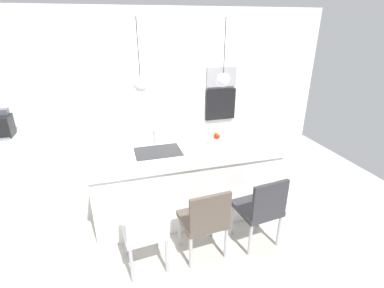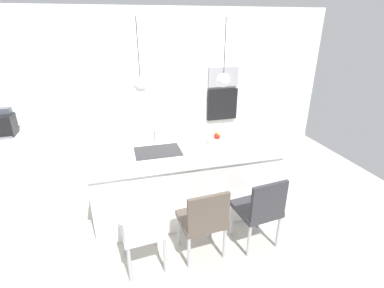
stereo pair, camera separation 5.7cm
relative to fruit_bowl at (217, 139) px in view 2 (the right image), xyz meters
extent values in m
plane|color=#BCB7AD|center=(-0.46, -0.08, -0.96)|extent=(6.60, 6.60, 0.00)
cube|color=white|center=(-0.46, 1.57, 0.34)|extent=(6.00, 0.10, 2.60)
cube|color=white|center=(-0.46, -0.08, -0.54)|extent=(2.28, 0.87, 0.85)
cube|color=white|center=(-0.46, -0.08, -0.08)|extent=(2.34, 0.93, 0.06)
cube|color=#2D2D30|center=(-0.80, -0.08, -0.05)|extent=(0.56, 0.40, 0.02)
cylinder|color=silver|center=(-0.80, 0.16, 0.06)|extent=(0.02, 0.02, 0.22)
cylinder|color=silver|center=(-0.80, 0.08, 0.16)|extent=(0.02, 0.16, 0.02)
cylinder|color=beige|center=(0.00, 0.00, -0.02)|extent=(0.30, 0.30, 0.06)
sphere|color=red|center=(-0.01, -0.01, 0.04)|extent=(0.08, 0.08, 0.08)
sphere|color=#B22D1E|center=(0.01, 0.04, 0.04)|extent=(0.08, 0.08, 0.08)
sphere|color=olive|center=(0.00, 0.00, 0.04)|extent=(0.07, 0.07, 0.07)
sphere|color=orange|center=(0.00, -0.01, 0.04)|extent=(0.08, 0.08, 0.08)
ellipsoid|color=yellow|center=(0.01, 0.05, 0.06)|extent=(0.05, 0.18, 0.07)
cube|color=white|center=(-2.86, 1.20, -0.54)|extent=(1.10, 0.60, 0.85)
cube|color=black|center=(-2.78, 1.20, 0.04)|extent=(0.20, 0.28, 0.30)
cube|color=gray|center=(-2.78, 1.03, -0.10)|extent=(0.16, 0.08, 0.02)
cube|color=#4C515B|center=(-2.78, 1.28, 0.23)|extent=(0.14, 0.11, 0.08)
cube|color=#9E9EA3|center=(0.64, 1.50, 0.52)|extent=(0.54, 0.08, 0.34)
cube|color=black|center=(0.64, 1.50, 0.02)|extent=(0.56, 0.08, 0.56)
cube|color=silver|center=(-1.10, -0.87, -0.50)|extent=(0.45, 0.49, 0.06)
cube|color=silver|center=(-1.09, -1.08, -0.27)|extent=(0.39, 0.07, 0.39)
cylinder|color=#B2B2B7|center=(-0.94, -0.66, -0.75)|extent=(0.04, 0.04, 0.43)
cylinder|color=#B2B2B7|center=(-1.30, -0.69, -0.75)|extent=(0.04, 0.04, 0.43)
cylinder|color=#B2B2B7|center=(-0.91, -1.06, -0.75)|extent=(0.04, 0.04, 0.43)
cylinder|color=#B2B2B7|center=(-1.26, -1.09, -0.75)|extent=(0.04, 0.04, 0.43)
cube|color=brown|center=(-0.48, -0.87, -0.53)|extent=(0.49, 0.45, 0.06)
cube|color=brown|center=(-0.47, -1.06, -0.31)|extent=(0.44, 0.07, 0.39)
cylinder|color=#B2B2B7|center=(-0.29, -0.68, -0.76)|extent=(0.04, 0.04, 0.40)
cylinder|color=#B2B2B7|center=(-0.69, -0.71, -0.76)|extent=(0.04, 0.04, 0.40)
cylinder|color=#B2B2B7|center=(-0.27, -1.04, -0.76)|extent=(0.04, 0.04, 0.40)
cylinder|color=#B2B2B7|center=(-0.67, -1.07, -0.76)|extent=(0.04, 0.04, 0.40)
cube|color=#333338|center=(0.16, -0.87, -0.52)|extent=(0.49, 0.49, 0.06)
cube|color=#333338|center=(0.19, -1.07, -0.29)|extent=(0.42, 0.09, 0.40)
cylinder|color=#B2B2B7|center=(0.33, -0.66, -0.76)|extent=(0.04, 0.04, 0.41)
cylinder|color=#B2B2B7|center=(-0.05, -0.71, -0.76)|extent=(0.04, 0.04, 0.41)
cylinder|color=#B2B2B7|center=(0.38, -1.04, -0.76)|extent=(0.04, 0.04, 0.41)
cylinder|color=#B2B2B7|center=(0.00, -1.08, -0.76)|extent=(0.04, 0.04, 0.41)
sphere|color=silver|center=(-0.95, -0.08, 0.78)|extent=(0.16, 0.16, 0.16)
cylinder|color=black|center=(-0.95, -0.08, 1.16)|extent=(0.01, 0.01, 0.60)
sphere|color=silver|center=(0.02, -0.08, 0.78)|extent=(0.16, 0.16, 0.16)
cylinder|color=black|center=(0.02, -0.08, 1.16)|extent=(0.01, 0.01, 0.60)
camera|label=1|loc=(-1.28, -3.21, 1.41)|focal=26.61mm
camera|label=2|loc=(-1.23, -3.23, 1.41)|focal=26.61mm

